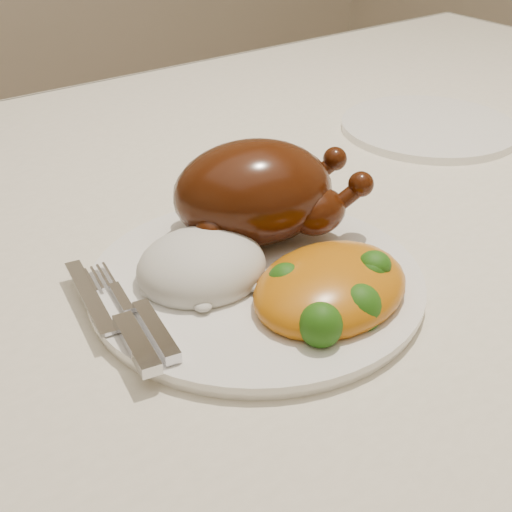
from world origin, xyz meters
TOP-DOWN VIEW (x-y plane):
  - dining_table at (0.00, 0.00)m, footprint 1.60×0.90m
  - tablecloth at (0.00, 0.00)m, footprint 1.73×1.03m
  - dinner_plate at (-0.09, -0.09)m, footprint 0.29×0.29m
  - side_plate at (0.31, 0.07)m, footprint 0.24×0.24m
  - roast_chicken at (-0.04, -0.04)m, footprint 0.19×0.15m
  - rice_mound at (-0.12, -0.07)m, footprint 0.11×0.10m
  - mac_and_cheese at (-0.05, -0.16)m, footprint 0.16×0.13m
  - cutlery at (-0.20, -0.09)m, footprint 0.05×0.17m

SIDE VIEW (x-z plane):
  - dining_table at x=0.00m, z-range 0.29..1.05m
  - tablecloth at x=0.00m, z-range 0.65..0.83m
  - side_plate at x=0.31m, z-range 0.77..0.78m
  - dinner_plate at x=-0.09m, z-range 0.77..0.78m
  - cutlery at x=-0.20m, z-range 0.78..0.79m
  - rice_mound at x=-0.12m, z-range 0.76..0.82m
  - mac_and_cheese at x=-0.05m, z-range 0.77..0.82m
  - roast_chicken at x=-0.04m, z-range 0.78..0.87m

